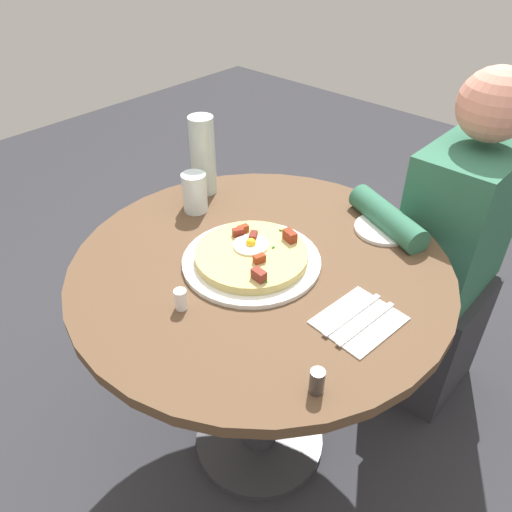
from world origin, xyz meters
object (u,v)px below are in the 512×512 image
Objects in this scene: person_seated at (445,271)px; water_glass at (195,193)px; salt_shaker at (181,299)px; bread_plate at (383,229)px; knife at (366,323)px; water_bottle at (203,156)px; breakfast_pizza at (252,254)px; fork at (352,315)px; pizza_plate at (251,261)px; dining_table at (260,315)px; pepper_shaker at (317,381)px.

person_seated is 0.82m from water_glass.
person_seated is 0.91m from salt_shaker.
bread_plate is 3.15× the size of salt_shaker.
water_bottle reaches higher than knife.
knife is at bearing -89.75° from breakfast_pizza.
fork is at bearing -90.00° from knife.
knife is 0.61m from water_glass.
bread_plate is at bearing -154.09° from fork.
water_bottle is (0.16, 0.66, 0.11)m from knife.
pizza_plate is 1.87× the size of knife.
breakfast_pizza is 0.29m from fork.
dining_table is at bearing -47.34° from breakfast_pizza.
breakfast_pizza is 0.22m from salt_shaker.
bread_plate is at bearing -24.51° from dining_table.
knife is (-0.00, -0.04, 0.00)m from fork.
dining_table is 0.20m from breakfast_pizza.
fork is at bearing -104.22° from water_bottle.
breakfast_pizza is 2.44× the size of water_glass.
person_seated reaches higher than water_bottle.
pepper_shaker is at bearing -86.91° from salt_shaker.
fork is 0.66m from water_bottle.
person_seated is at bearing -45.70° from water_glass.
person_seated is 0.72m from breakfast_pizza.
knife is (-0.01, -0.31, 0.18)m from dining_table.
person_seated is 6.31× the size of fork.
salt_shaker is at bearing 161.87° from person_seated.
pizza_plate is 6.41× the size of pepper_shaker.
knife is at bearing -174.92° from person_seated.
pepper_shaker is at bearing 21.48° from fork.
pizza_plate is 0.29m from fork.
water_bottle is at bearing 33.30° from water_glass.
dining_table is 0.49m from water_bottle.
pepper_shaker is at bearing -120.16° from pizza_plate.
dining_table is at bearing -112.75° from water_bottle.
breakfast_pizza is 5.65× the size of salt_shaker.
water_bottle reaches higher than water_glass.
pepper_shaker is (-0.27, -0.63, -0.03)m from water_glass.
breakfast_pizza is at bearing -115.64° from water_bottle.
pizza_plate is 3.01× the size of water_glass.
pizza_plate is at bearing 59.84° from pepper_shaker.
salt_shaker is (-0.56, 0.17, 0.02)m from bread_plate.
pizza_plate is 0.38m from bread_plate.
pizza_plate reaches higher than dining_table.
pizza_plate reaches higher than bread_plate.
water_glass is at bearing 75.34° from pizza_plate.
breakfast_pizza is (-0.01, 0.02, 0.20)m from dining_table.
dining_table is at bearing -101.06° from water_glass.
person_seated is at bearing -53.91° from water_bottle.
pepper_shaker is (-0.21, -0.06, 0.02)m from fork.
water_glass is 0.49× the size of water_bottle.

